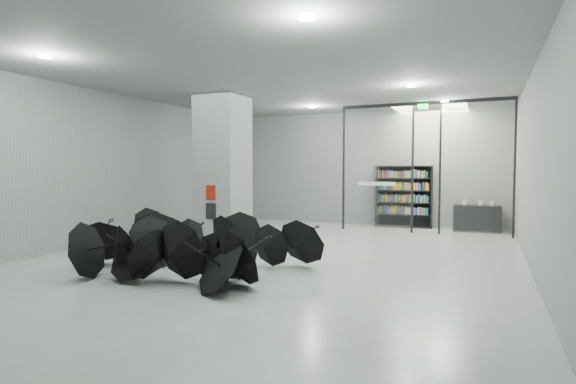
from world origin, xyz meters
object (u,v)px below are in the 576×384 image
at_px(column, 223,168).
at_px(bookshelf, 404,196).
at_px(umbrella_cluster, 180,254).
at_px(shop_counter, 477,218).

height_order(column, bookshelf, column).
xyz_separation_m(column, umbrella_cluster, (1.24, -3.52, -1.69)).
bearing_deg(column, umbrella_cluster, -70.61).
relative_size(column, bookshelf, 1.92).
height_order(bookshelf, shop_counter, bookshelf).
bearing_deg(bookshelf, shop_counter, -11.19).
distance_m(bookshelf, umbrella_cluster, 8.79).
height_order(bookshelf, umbrella_cluster, bookshelf).
bearing_deg(column, shop_counter, 35.43).
bearing_deg(shop_counter, bookshelf, 172.16).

